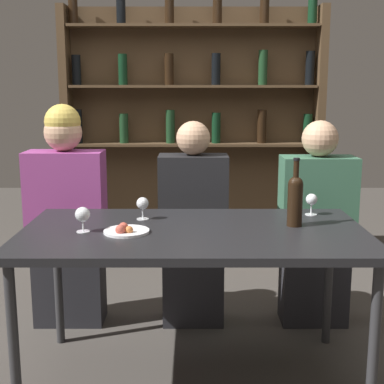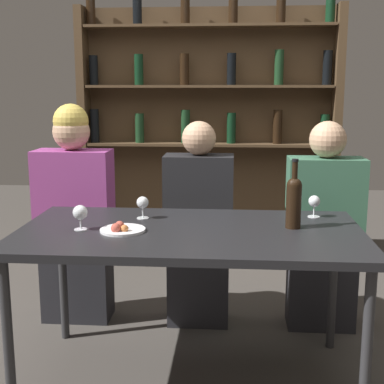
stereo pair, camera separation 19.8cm
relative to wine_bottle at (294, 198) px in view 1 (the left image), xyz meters
The scene contains 11 objects.
ground_plane 0.99m from the wine_bottle, behind, with size 10.00×10.00×0.00m, color #47423D.
dining_table 0.51m from the wine_bottle, behind, with size 1.58×0.85×0.74m.
wine_rack_wall 1.79m from the wine_bottle, 105.45° to the left, with size 1.97×0.21×2.07m.
wine_bottle is the anchor object (origin of this frame).
wine_glass_0 0.74m from the wine_bottle, behind, with size 0.06×0.06×0.11m.
wine_glass_1 0.26m from the wine_bottle, 59.94° to the left, with size 0.06×0.06×0.11m.
wine_glass_2 0.98m from the wine_bottle, behind, with size 0.07×0.07×0.12m.
food_plate_0 0.80m from the wine_bottle, behind, with size 0.20×0.20×0.05m.
seated_person_left 1.35m from the wine_bottle, 154.72° to the left, with size 0.44×0.22×1.29m.
seated_person_center 0.80m from the wine_bottle, 129.50° to the left, with size 0.39×0.22×1.19m.
seated_person_right 0.69m from the wine_bottle, 67.15° to the left, with size 0.42×0.22×1.20m.
Camera 1 is at (-0.01, -2.37, 1.37)m, focal length 50.00 mm.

